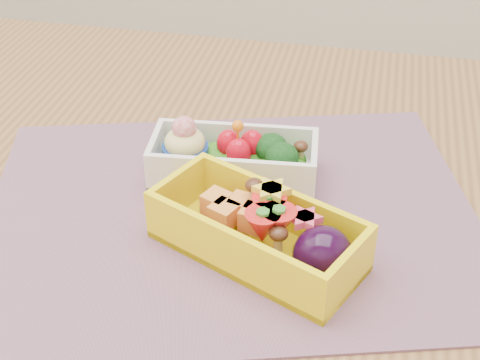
% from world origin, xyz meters
% --- Properties ---
extents(table, '(1.20, 0.80, 0.75)m').
position_xyz_m(table, '(0.00, 0.00, 0.65)').
color(table, brown).
rests_on(table, ground).
extents(placemat, '(0.56, 0.49, 0.00)m').
position_xyz_m(placemat, '(-0.00, -0.02, 0.75)').
color(placemat, gray).
rests_on(placemat, table).
extents(bento_white, '(0.18, 0.09, 0.07)m').
position_xyz_m(bento_white, '(-0.02, 0.04, 0.78)').
color(bento_white, white).
rests_on(bento_white, placemat).
extents(bento_yellow, '(0.21, 0.16, 0.06)m').
position_xyz_m(bento_yellow, '(0.04, -0.08, 0.78)').
color(bento_yellow, yellow).
rests_on(bento_yellow, placemat).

